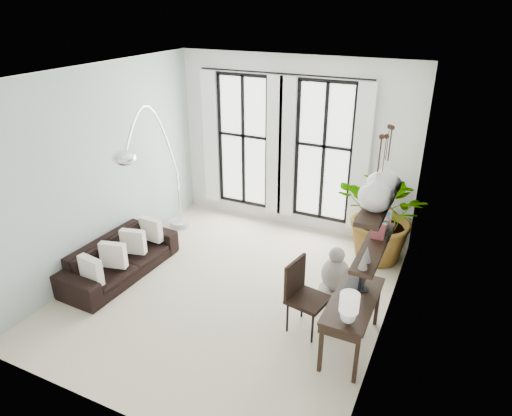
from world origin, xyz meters
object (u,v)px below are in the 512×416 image
Objects in this scene: sofa at (120,258)px; buddha at (335,276)px; arc_lamp at (151,139)px; desk at (352,304)px; desk_chair at (302,291)px; plant at (387,215)px.

buddha is at bearing -72.68° from sofa.
desk is at bearing -16.49° from arc_lamp.
arc_lamp reaches higher than sofa.
sofa is at bearing 177.79° from desk.
buddha is at bearing 115.49° from desk.
buddha is at bearing 87.03° from desk_chair.
desk is 1.49× the size of buddha.
sofa is at bearing -165.07° from buddha.
arc_lamp is 3.12× the size of buddha.
buddha is (0.21, 0.86, -0.22)m from desk_chair.
plant is (3.69, 2.23, 0.54)m from sofa.
sofa is 2.02× the size of desk_chair.
desk_chair is (-0.64, -2.22, -0.27)m from plant.
buddha is (-0.48, 1.02, -0.35)m from desk.
buddha is at bearing -1.17° from arc_lamp.
arc_lamp is (-3.65, 1.08, 1.31)m from desk.
buddha reaches higher than sofa.
desk is at bearing -64.51° from buddha.
arc_lamp is at bearing -160.15° from plant.
sofa is 3.07m from desk_chair.
sofa is 1.63× the size of desk.
plant is 1.67× the size of desk_chair.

